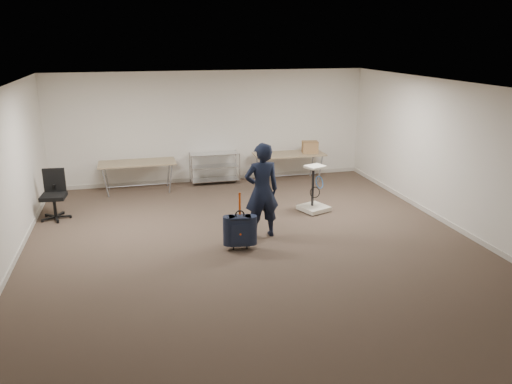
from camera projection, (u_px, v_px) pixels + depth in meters
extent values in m
plane|color=#443429|center=(254.00, 247.00, 8.87)|extent=(9.00, 9.00, 0.00)
plane|color=white|center=(212.00, 127.00, 12.63)|extent=(8.00, 0.00, 8.00)
plane|color=white|center=(379.00, 301.00, 4.29)|extent=(8.00, 0.00, 8.00)
plane|color=white|center=(460.00, 158.00, 9.39)|extent=(0.00, 9.00, 9.00)
plane|color=silver|center=(254.00, 87.00, 8.05)|extent=(8.00, 8.00, 0.00)
cube|color=beige|center=(213.00, 178.00, 13.02)|extent=(8.00, 0.02, 0.10)
cube|color=beige|center=(11.00, 269.00, 7.93)|extent=(0.02, 9.00, 0.10)
cube|color=beige|center=(451.00, 225.00, 9.78)|extent=(0.02, 9.00, 0.10)
cube|color=#927B59|center=(137.00, 163.00, 11.88)|extent=(1.80, 0.75, 0.03)
cylinder|color=#95999E|center=(139.00, 185.00, 12.05)|extent=(1.50, 0.02, 0.02)
cylinder|color=#95999E|center=(105.00, 183.00, 11.54)|extent=(0.13, 0.04, 0.69)
cylinder|color=#95999E|center=(171.00, 179.00, 11.89)|extent=(0.13, 0.04, 0.69)
cylinder|color=#95999E|center=(106.00, 176.00, 12.09)|extent=(0.13, 0.04, 0.69)
cylinder|color=#95999E|center=(169.00, 172.00, 12.44)|extent=(0.13, 0.04, 0.69)
cube|color=#927B59|center=(289.00, 154.00, 12.76)|extent=(1.80, 0.75, 0.03)
cylinder|color=#95999E|center=(289.00, 175.00, 12.93)|extent=(1.50, 0.02, 0.02)
cylinder|color=#95999E|center=(264.00, 173.00, 12.42)|extent=(0.13, 0.04, 0.69)
cylinder|color=#95999E|center=(320.00, 169.00, 12.77)|extent=(0.13, 0.04, 0.69)
cylinder|color=#95999E|center=(258.00, 167.00, 12.98)|extent=(0.13, 0.04, 0.69)
cylinder|color=#95999E|center=(312.00, 164.00, 13.32)|extent=(0.13, 0.04, 0.69)
cylinder|color=silver|center=(192.00, 172.00, 12.30)|extent=(0.02, 0.02, 0.80)
cylinder|color=silver|center=(239.00, 169.00, 12.58)|extent=(0.02, 0.02, 0.80)
cylinder|color=silver|center=(190.00, 167.00, 12.72)|extent=(0.02, 0.02, 0.80)
cylinder|color=silver|center=(236.00, 165.00, 13.00)|extent=(0.02, 0.02, 0.80)
cube|color=silver|center=(215.00, 179.00, 12.74)|extent=(1.20, 0.45, 0.02)
cube|color=silver|center=(214.00, 166.00, 12.63)|extent=(1.20, 0.45, 0.02)
cube|color=silver|center=(214.00, 153.00, 12.53)|extent=(1.20, 0.45, 0.01)
imported|color=black|center=(262.00, 191.00, 9.11)|extent=(0.67, 0.46, 1.78)
cube|color=#161E32|center=(240.00, 230.00, 8.67)|extent=(0.41, 0.27, 0.52)
cube|color=black|center=(240.00, 244.00, 8.77)|extent=(0.36, 0.20, 0.03)
cylinder|color=black|center=(233.00, 248.00, 8.76)|extent=(0.04, 0.07, 0.07)
cylinder|color=black|center=(247.00, 247.00, 8.78)|extent=(0.04, 0.07, 0.07)
torus|color=black|center=(240.00, 215.00, 8.59)|extent=(0.17, 0.05, 0.16)
cube|color=#E5490C|center=(240.00, 204.00, 8.55)|extent=(0.04, 0.01, 0.40)
cylinder|color=black|center=(56.00, 217.00, 10.25)|extent=(0.61, 0.61, 0.09)
cylinder|color=black|center=(55.00, 207.00, 10.19)|extent=(0.06, 0.06, 0.41)
cube|color=black|center=(53.00, 196.00, 10.12)|extent=(0.51, 0.51, 0.08)
cube|color=black|center=(54.00, 180.00, 10.25)|extent=(0.43, 0.10, 0.49)
cube|color=silver|center=(314.00, 208.00, 10.71)|extent=(0.70, 0.70, 0.09)
cylinder|color=black|center=(308.00, 214.00, 10.47)|extent=(0.07, 0.07, 0.04)
cylinder|color=black|center=(314.00, 186.00, 10.62)|extent=(0.05, 0.05, 0.87)
cube|color=silver|center=(315.00, 167.00, 10.44)|extent=(0.47, 0.44, 0.04)
torus|color=blue|center=(319.00, 183.00, 10.47)|extent=(0.30, 0.20, 0.27)
cube|color=#9F774A|center=(310.00, 147.00, 12.81)|extent=(0.44, 0.36, 0.30)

